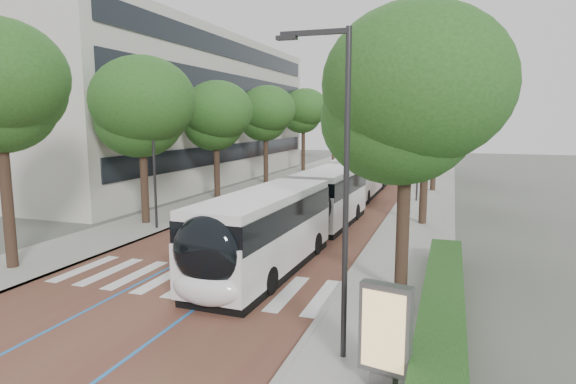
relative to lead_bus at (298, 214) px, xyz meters
name	(u,v)px	position (x,y,z in m)	size (l,w,h in m)	color
ground	(174,290)	(-2.43, -6.89, -1.63)	(160.00, 160.00, 0.00)	#51544C
road	(366,173)	(-2.43, 33.11, -1.62)	(11.00, 140.00, 0.02)	brown
sidewalk_left	(303,171)	(-9.93, 33.11, -1.57)	(4.00, 140.00, 0.12)	#9A9892
sidewalk_right	(435,175)	(5.07, 33.11, -1.57)	(4.00, 140.00, 0.12)	#9A9892
kerb_left	(319,171)	(-8.03, 33.11, -1.57)	(0.20, 140.00, 0.14)	gray
kerb_right	(417,175)	(3.17, 33.11, -1.57)	(0.20, 140.00, 0.14)	gray
zebra_crossing	(193,281)	(-2.23, -5.89, -1.60)	(10.55, 3.60, 0.01)	silver
lane_line_left	(352,173)	(-4.03, 33.11, -1.60)	(0.12, 126.00, 0.01)	#246BB6
lane_line_right	(380,174)	(-0.83, 33.11, -1.60)	(0.12, 126.00, 0.01)	#246BB6
office_building	(155,110)	(-21.91, 21.11, 5.37)	(18.11, 40.00, 14.00)	#9E9B92
hedge	(442,309)	(6.67, -6.89, -1.11)	(1.20, 14.00, 0.80)	#194016
streetlight_near	(339,170)	(4.19, -9.89, 3.19)	(1.82, 0.20, 8.00)	#29282A
streetlight_far	(416,137)	(4.19, 15.11, 3.19)	(1.82, 0.20, 8.00)	#29282A
lamp_post_left	(154,155)	(-8.53, 1.11, 2.49)	(0.14, 0.14, 8.00)	#29282A
trees_left	(250,112)	(-9.93, 17.53, 5.07)	(5.80, 60.22, 9.83)	black
trees_right	(433,114)	(5.27, 15.87, 4.83)	(6.04, 48.03, 9.47)	black
lead_bus	(298,214)	(0.00, 0.00, 0.00)	(3.12, 18.47, 3.20)	black
bus_queued_0	(360,176)	(-0.10, 16.42, 0.00)	(2.57, 12.40, 3.20)	silver
bus_queued_1	(382,163)	(-0.12, 28.66, 0.00)	(2.58, 12.41, 3.20)	silver
bus_queued_2	(394,154)	(-0.47, 42.18, 0.00)	(2.92, 12.47, 3.20)	silver
ad_panel	(385,334)	(5.53, -10.97, -0.26)	(1.18, 0.54, 2.38)	#59595B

